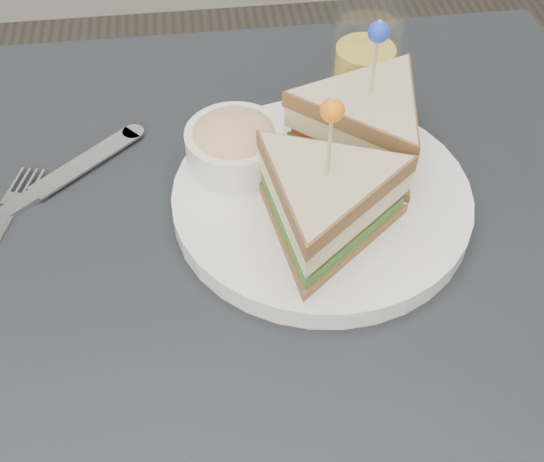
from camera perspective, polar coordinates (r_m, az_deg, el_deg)
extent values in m
cube|color=black|center=(0.61, -0.81, -4.84)|extent=(0.80, 0.80, 0.03)
cylinder|color=black|center=(1.16, -20.14, -3.70)|extent=(0.04, 0.04, 0.72)
cylinder|color=black|center=(1.19, 14.35, -0.44)|extent=(0.04, 0.04, 0.72)
cylinder|color=white|center=(0.65, 4.13, 2.52)|extent=(0.32, 0.32, 0.02)
cylinder|color=white|center=(0.64, 4.18, 3.21)|extent=(0.32, 0.32, 0.01)
cylinder|color=#D9BD7D|center=(0.54, 4.83, 7.22)|extent=(0.00, 0.00, 0.09)
sphere|color=orange|center=(0.52, 5.07, 10.02)|extent=(0.02, 0.02, 0.02)
cylinder|color=#D9BD7D|center=(0.63, 8.55, 13.54)|extent=(0.00, 0.00, 0.09)
sphere|color=blue|center=(0.61, 8.91, 16.12)|extent=(0.02, 0.02, 0.02)
cylinder|color=white|center=(0.66, -3.13, 6.87)|extent=(0.11, 0.11, 0.04)
ellipsoid|color=#E0B772|center=(0.65, -3.19, 7.84)|extent=(0.10, 0.10, 0.04)
cube|color=silver|center=(0.70, -20.61, 2.46)|extent=(0.03, 0.02, 0.00)
cube|color=silver|center=(0.72, -15.32, 5.59)|extent=(0.11, 0.10, 0.00)
cylinder|color=silver|center=(0.75, -11.54, 8.10)|extent=(0.03, 0.03, 0.00)
cube|color=white|center=(0.76, 7.19, 9.28)|extent=(0.12, 0.12, 0.00)
cylinder|color=gold|center=(0.73, 7.54, 12.14)|extent=(0.07, 0.07, 0.08)
cylinder|color=white|center=(0.72, 7.71, 13.48)|extent=(0.07, 0.07, 0.13)
cube|color=white|center=(0.72, 8.37, 15.02)|extent=(0.02, 0.02, 0.02)
cube|color=white|center=(0.70, 7.12, 14.10)|extent=(0.02, 0.02, 0.02)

